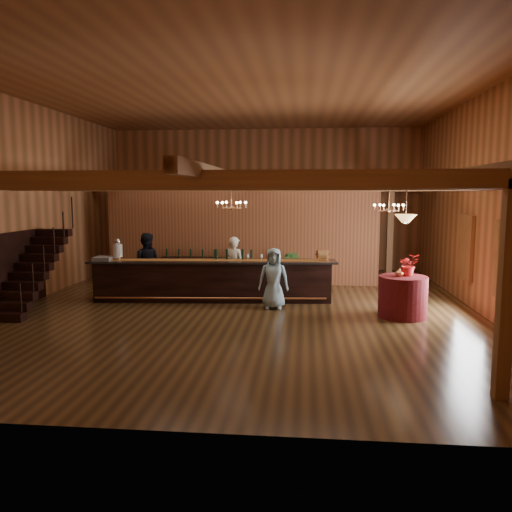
# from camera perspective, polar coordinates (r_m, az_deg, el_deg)

# --- Properties ---
(floor) EXTENTS (14.00, 14.00, 0.00)m
(floor) POSITION_cam_1_polar(r_m,az_deg,el_deg) (13.30, -1.48, -5.85)
(floor) COLOR #53391C
(floor) RESTS_ON ground
(ceiling) EXTENTS (14.00, 14.00, 0.00)m
(ceiling) POSITION_cam_1_polar(r_m,az_deg,el_deg) (13.20, -1.56, 18.11)
(ceiling) COLOR brown
(ceiling) RESTS_ON wall_back
(wall_back) EXTENTS (12.00, 0.10, 5.50)m
(wall_back) POSITION_cam_1_polar(r_m,az_deg,el_deg) (19.92, 1.00, 6.47)
(wall_back) COLOR #B1693E
(wall_back) RESTS_ON floor
(wall_front) EXTENTS (12.00, 0.10, 5.50)m
(wall_front) POSITION_cam_1_polar(r_m,az_deg,el_deg) (6.08, -9.77, 4.73)
(wall_front) COLOR #B1693E
(wall_front) RESTS_ON floor
(wall_left) EXTENTS (0.10, 14.00, 5.50)m
(wall_left) POSITION_cam_1_polar(r_m,az_deg,el_deg) (14.94, -25.12, 5.55)
(wall_left) COLOR #B1693E
(wall_left) RESTS_ON floor
(wall_right) EXTENTS (0.10, 14.00, 5.50)m
(wall_right) POSITION_cam_1_polar(r_m,az_deg,el_deg) (13.59, 24.59, 5.49)
(wall_right) COLOR #B1693E
(wall_right) RESTS_ON floor
(beam_grid) EXTENTS (11.90, 13.90, 0.39)m
(beam_grid) POSITION_cam_1_polar(r_m,az_deg,el_deg) (13.46, -1.26, 8.21)
(beam_grid) COLOR #9A6736
(beam_grid) RESTS_ON wall_left
(support_posts) EXTENTS (9.20, 10.20, 3.20)m
(support_posts) POSITION_cam_1_polar(r_m,az_deg,el_deg) (12.54, -1.79, 0.77)
(support_posts) COLOR #9A6736
(support_posts) RESTS_ON floor
(partition_wall) EXTENTS (9.00, 0.18, 3.10)m
(partition_wall) POSITION_cam_1_polar(r_m,az_deg,el_deg) (16.56, -1.72, 2.16)
(partition_wall) COLOR brown
(partition_wall) RESTS_ON floor
(window_right_front) EXTENTS (0.12, 1.05, 1.75)m
(window_right_front) POSITION_cam_1_polar(r_m,az_deg,el_deg) (12.15, 26.50, -0.42)
(window_right_front) COLOR white
(window_right_front) RESTS_ON wall_right
(window_right_back) EXTENTS (0.12, 1.05, 1.75)m
(window_right_back) POSITION_cam_1_polar(r_m,az_deg,el_deg) (14.59, 22.90, 0.92)
(window_right_back) COLOR white
(window_right_back) RESTS_ON wall_right
(staircase) EXTENTS (1.00, 2.80, 2.00)m
(staircase) POSITION_cam_1_polar(r_m,az_deg,el_deg) (14.17, -24.35, -1.57)
(staircase) COLOR black
(staircase) RESTS_ON floor
(backroom_boxes) EXTENTS (4.10, 0.60, 1.10)m
(backroom_boxes) POSITION_cam_1_polar(r_m,az_deg,el_deg) (18.62, -0.29, -0.44)
(backroom_boxes) COLOR black
(backroom_boxes) RESTS_ON floor
(tasting_bar) EXTENTS (6.91, 1.40, 1.16)m
(tasting_bar) POSITION_cam_1_polar(r_m,az_deg,el_deg) (14.01, -4.95, -2.78)
(tasting_bar) COLOR black
(tasting_bar) RESTS_ON floor
(beverage_dispenser) EXTENTS (0.26, 0.26, 0.60)m
(beverage_dispenser) POSITION_cam_1_polar(r_m,az_deg,el_deg) (14.48, -15.53, 0.71)
(beverage_dispenser) COLOR silver
(beverage_dispenser) RESTS_ON tasting_bar
(glass_rack_tray) EXTENTS (0.50, 0.50, 0.10)m
(glass_rack_tray) POSITION_cam_1_polar(r_m,az_deg,el_deg) (14.51, -17.01, -0.27)
(glass_rack_tray) COLOR gray
(glass_rack_tray) RESTS_ON tasting_bar
(raffle_drum) EXTENTS (0.34, 0.24, 0.30)m
(raffle_drum) POSITION_cam_1_polar(r_m,az_deg,el_deg) (13.86, 7.59, 0.16)
(raffle_drum) COLOR #A86231
(raffle_drum) RESTS_ON tasting_bar
(bar_bottle_0) EXTENTS (0.07, 0.07, 0.30)m
(bar_bottle_0) POSITION_cam_1_polar(r_m,az_deg,el_deg) (14.03, -4.55, 0.18)
(bar_bottle_0) COLOR black
(bar_bottle_0) RESTS_ON tasting_bar
(bar_bottle_1) EXTENTS (0.07, 0.07, 0.30)m
(bar_bottle_1) POSITION_cam_1_polar(r_m,az_deg,el_deg) (14.00, -3.33, 0.18)
(bar_bottle_1) COLOR black
(bar_bottle_1) RESTS_ON tasting_bar
(bar_bottle_2) EXTENTS (0.07, 0.07, 0.30)m
(bar_bottle_2) POSITION_cam_1_polar(r_m,az_deg,el_deg) (13.97, -1.54, 0.18)
(bar_bottle_2) COLOR black
(bar_bottle_2) RESTS_ON tasting_bar
(backbar_shelf) EXTENTS (3.24, 0.93, 0.90)m
(backbar_shelf) POSITION_cam_1_polar(r_m,az_deg,el_deg) (16.45, -5.38, -1.76)
(backbar_shelf) COLOR black
(backbar_shelf) RESTS_ON floor
(round_table) EXTENTS (1.16, 1.16, 1.01)m
(round_table) POSITION_cam_1_polar(r_m,az_deg,el_deg) (12.65, 16.42, -4.49)
(round_table) COLOR maroon
(round_table) RESTS_ON floor
(chandelier_left) EXTENTS (0.80, 0.80, 0.66)m
(chandelier_left) POSITION_cam_1_polar(r_m,az_deg,el_deg) (13.39, -2.83, 5.90)
(chandelier_left) COLOR tan
(chandelier_left) RESTS_ON beam_grid
(chandelier_right) EXTENTS (0.80, 0.80, 0.73)m
(chandelier_right) POSITION_cam_1_polar(r_m,az_deg,el_deg) (14.02, 14.94, 5.43)
(chandelier_right) COLOR tan
(chandelier_right) RESTS_ON beam_grid
(pendant_lamp) EXTENTS (0.52, 0.52, 0.90)m
(pendant_lamp) POSITION_cam_1_polar(r_m,az_deg,el_deg) (12.42, 16.73, 4.13)
(pendant_lamp) COLOR tan
(pendant_lamp) RESTS_ON beam_grid
(bartender) EXTENTS (0.75, 0.63, 1.76)m
(bartender) POSITION_cam_1_polar(r_m,az_deg,el_deg) (14.50, -2.51, -1.23)
(bartender) COLOR white
(bartender) RESTS_ON floor
(staff_second) EXTENTS (0.94, 0.75, 1.83)m
(staff_second) POSITION_cam_1_polar(r_m,az_deg,el_deg) (15.27, -12.44, -0.83)
(staff_second) COLOR black
(staff_second) RESTS_ON floor
(guest) EXTENTS (0.78, 0.51, 1.60)m
(guest) POSITION_cam_1_polar(r_m,az_deg,el_deg) (12.98, 2.02, -2.58)
(guest) COLOR #92BCC8
(guest) RESTS_ON floor
(floor_plant) EXTENTS (0.78, 0.72, 1.15)m
(floor_plant) POSITION_cam_1_polar(r_m,az_deg,el_deg) (16.10, 3.89, -1.50)
(floor_plant) COLOR #2B511D
(floor_plant) RESTS_ON floor
(table_flowers) EXTENTS (0.52, 0.46, 0.54)m
(table_flowers) POSITION_cam_1_polar(r_m,az_deg,el_deg) (12.65, 17.06, -0.96)
(table_flowers) COLOR red
(table_flowers) RESTS_ON round_table
(table_vase) EXTENTS (0.21, 0.21, 0.33)m
(table_vase) POSITION_cam_1_polar(r_m,az_deg,el_deg) (12.47, 16.08, -1.54)
(table_vase) COLOR tan
(table_vase) RESTS_ON round_table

